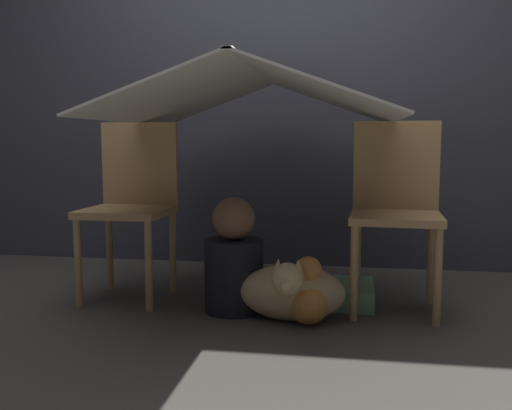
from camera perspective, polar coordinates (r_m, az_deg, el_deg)
ground_plane at (r=2.69m, az=-0.75°, el=-11.22°), size 8.80×8.80×0.00m
wall_back at (r=3.76m, az=2.45°, el=13.10°), size 7.00×0.05×2.50m
chair_left at (r=3.04m, az=-12.28°, el=0.54°), size 0.42×0.42×0.91m
chair_right at (r=2.84m, az=13.79°, el=0.09°), size 0.44×0.44×0.91m
sheet_canopy at (r=2.78m, az=0.00°, el=11.01°), size 1.34×1.34×0.25m
person_front at (r=2.74m, az=-2.22°, el=-5.74°), size 0.28×0.28×0.55m
dog at (r=2.61m, az=3.59°, el=-8.57°), size 0.48×0.39×0.32m
floor_cushion at (r=2.94m, az=7.15°, el=-8.68°), size 0.46×0.37×0.10m
plush_toy at (r=2.58m, az=5.25°, el=-9.11°), size 0.19×0.19×0.31m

